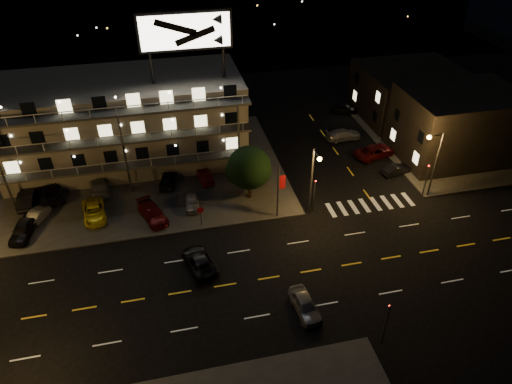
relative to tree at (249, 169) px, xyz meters
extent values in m
plane|color=black|center=(-2.81, -12.40, -3.85)|extent=(140.00, 140.00, 0.00)
cube|color=#353533|center=(-16.81, 7.60, -3.78)|extent=(44.00, 24.00, 0.15)
cube|color=#353533|center=(27.19, 7.60, -3.78)|extent=(16.00, 24.00, 0.15)
cube|color=gray|center=(-12.81, 11.60, 1.15)|extent=(28.00, 12.00, 10.00)
cube|color=gray|center=(-12.81, 11.60, 6.40)|extent=(28.00, 12.00, 0.50)
cube|color=#353533|center=(-12.81, 4.70, -0.70)|extent=(28.00, 1.80, 0.25)
cube|color=#353533|center=(-12.81, 4.70, 2.50)|extent=(28.00, 1.80, 0.25)
cube|color=#353533|center=(-12.81, 4.70, 5.70)|extent=(28.00, 1.80, 0.25)
cylinder|color=black|center=(-8.81, 9.60, 8.40)|extent=(0.36, 0.36, 3.50)
cylinder|color=black|center=(-0.81, 9.60, 8.40)|extent=(0.36, 0.36, 3.50)
cube|color=black|center=(-4.81, 9.60, 12.15)|extent=(10.20, 0.50, 4.20)
cube|color=white|center=(-4.81, 9.30, 12.15)|extent=(9.60, 0.06, 3.60)
cube|color=black|center=(27.19, 3.60, 0.40)|extent=(14.00, 10.00, 8.50)
cube|color=black|center=(27.19, 15.60, -0.35)|extent=(14.00, 12.00, 7.00)
cylinder|color=#2D2D30|center=(5.69, -4.10, 0.15)|extent=(0.20, 0.20, 8.00)
cylinder|color=#2D2D30|center=(5.69, -4.90, 3.95)|extent=(0.12, 1.80, 0.12)
sphere|color=#FBA53E|center=(5.69, -5.70, 3.85)|extent=(0.44, 0.44, 0.44)
cylinder|color=#2D2D30|center=(19.69, -4.10, 0.15)|extent=(0.20, 0.20, 8.00)
cylinder|color=#2D2D30|center=(18.89, -4.10, 3.95)|extent=(1.80, 0.12, 0.12)
sphere|color=#FBA53E|center=(18.09, -4.10, 3.85)|extent=(0.44, 0.44, 0.44)
cylinder|color=#2D2D30|center=(6.19, -3.90, -2.05)|extent=(0.14, 0.14, 3.60)
imported|color=black|center=(6.19, -3.90, 0.25)|extent=(0.20, 0.16, 1.00)
sphere|color=#FF0C0C|center=(6.19, -4.02, 0.15)|extent=(0.14, 0.14, 0.14)
cylinder|color=#2D2D30|center=(6.19, -20.90, -2.05)|extent=(0.14, 0.14, 3.60)
imported|color=black|center=(6.19, -20.90, 0.25)|extent=(0.20, 0.16, 1.00)
sphere|color=#FF0C0C|center=(6.19, -20.78, 0.15)|extent=(0.14, 0.14, 0.14)
cylinder|color=#2D2D30|center=(19.19, -3.90, -2.05)|extent=(0.14, 0.14, 3.60)
imported|color=black|center=(19.19, -3.90, 0.25)|extent=(0.16, 0.20, 1.00)
sphere|color=#FF0C0C|center=(19.07, -3.90, 0.15)|extent=(0.14, 0.14, 0.14)
cylinder|color=#2D2D30|center=(2.19, -4.00, -0.65)|extent=(0.16, 0.16, 6.40)
cube|color=red|center=(2.64, -4.00, 0.55)|extent=(0.60, 0.04, 1.60)
cylinder|color=#2D2D30|center=(-5.81, -3.80, -2.75)|extent=(0.08, 0.08, 2.20)
cylinder|color=red|center=(-5.81, -3.85, -1.70)|extent=(0.91, 0.04, 0.91)
cylinder|color=black|center=(0.04, -0.01, -2.60)|extent=(0.46, 0.46, 2.20)
sphere|color=black|center=(0.04, -0.01, 0.15)|extent=(4.76, 4.76, 4.76)
sphere|color=black|center=(-1.06, 0.36, -0.40)|extent=(2.93, 2.93, 2.93)
sphere|color=black|center=(1.05, -0.38, -0.22)|extent=(2.75, 2.75, 2.75)
imported|color=black|center=(-23.31, -1.49, -2.96)|extent=(2.54, 4.63, 1.49)
imported|color=gray|center=(-22.49, 0.50, -3.09)|extent=(2.70, 3.93, 1.23)
imported|color=yellow|center=(-16.61, 0.07, -3.03)|extent=(2.91, 5.08, 1.33)
imported|color=#520B0C|center=(-10.63, -1.58, -3.00)|extent=(3.56, 5.18, 1.39)
imported|color=gray|center=(-6.39, -0.34, -3.05)|extent=(1.74, 3.88, 1.30)
imported|color=black|center=(-23.83, 4.05, -2.94)|extent=(1.78, 4.69, 1.53)
imported|color=black|center=(-21.64, 4.90, -2.93)|extent=(3.88, 6.01, 1.54)
imported|color=gray|center=(-16.34, 4.93, -2.98)|extent=(2.68, 5.21, 1.45)
imported|color=black|center=(-8.59, 4.66, -2.96)|extent=(2.58, 4.64, 1.49)
imported|color=#520B0C|center=(-4.39, 4.27, -3.07)|extent=(1.86, 3.97, 1.26)
imported|color=black|center=(18.36, 0.89, -3.24)|extent=(3.89, 2.08, 1.22)
imported|color=#520B0C|center=(17.50, 5.23, -3.10)|extent=(5.87, 3.82, 1.50)
imported|color=gray|center=(15.29, 10.35, -3.14)|extent=(5.02, 2.29, 1.43)
imported|color=black|center=(18.62, 18.27, -3.18)|extent=(4.27, 3.07, 1.35)
imported|color=gray|center=(1.22, -16.68, -3.14)|extent=(2.07, 4.33, 1.43)
imported|color=black|center=(-6.71, -9.57, -3.18)|extent=(3.35, 5.26, 1.35)
camera|label=1|loc=(-8.30, -40.43, 26.46)|focal=32.00mm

